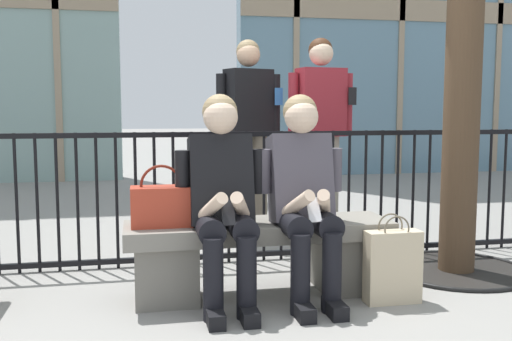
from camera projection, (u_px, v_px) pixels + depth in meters
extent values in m
plane|color=gray|center=(259.00, 294.00, 3.52)|extent=(60.00, 60.00, 0.00)
cube|color=gray|center=(259.00, 230.00, 3.48)|extent=(1.60, 0.44, 0.10)
cube|color=slate|center=(166.00, 271.00, 3.39)|extent=(0.36, 0.37, 0.35)
cube|color=slate|center=(347.00, 261.00, 3.62)|extent=(0.36, 0.37, 0.35)
cylinder|color=black|center=(208.00, 227.00, 3.23)|extent=(0.15, 0.40, 0.15)
cylinder|color=black|center=(213.00, 280.00, 3.06)|extent=(0.11, 0.11, 0.45)
cube|color=black|center=(215.00, 317.00, 3.03)|extent=(0.09, 0.22, 0.08)
cylinder|color=black|center=(240.00, 225.00, 3.27)|extent=(0.15, 0.40, 0.15)
cylinder|color=black|center=(247.00, 278.00, 3.10)|extent=(0.11, 0.11, 0.45)
cube|color=black|center=(249.00, 315.00, 3.06)|extent=(0.09, 0.22, 0.08)
cube|color=black|center=(220.00, 181.00, 3.36)|extent=(0.36, 0.30, 0.55)
cylinder|color=black|center=(182.00, 173.00, 3.31)|extent=(0.08, 0.08, 0.26)
cylinder|color=beige|center=(212.00, 208.00, 3.14)|extent=(0.16, 0.28, 0.20)
cylinder|color=black|center=(257.00, 171.00, 3.40)|extent=(0.08, 0.08, 0.26)
cylinder|color=beige|center=(241.00, 207.00, 3.18)|extent=(0.16, 0.28, 0.20)
cube|color=black|center=(228.00, 213.00, 3.10)|extent=(0.07, 0.10, 0.13)
sphere|color=beige|center=(221.00, 117.00, 3.30)|extent=(0.20, 0.20, 0.20)
sphere|color=#997F59|center=(220.00, 112.00, 3.33)|extent=(0.20, 0.20, 0.20)
cylinder|color=black|center=(291.00, 223.00, 3.33)|extent=(0.15, 0.40, 0.15)
cylinder|color=black|center=(300.00, 274.00, 3.16)|extent=(0.11, 0.11, 0.45)
cube|color=black|center=(303.00, 311.00, 3.12)|extent=(0.09, 0.22, 0.08)
cylinder|color=black|center=(321.00, 222.00, 3.36)|extent=(0.15, 0.40, 0.15)
cylinder|color=black|center=(332.00, 272.00, 3.20)|extent=(0.11, 0.11, 0.45)
cube|color=black|center=(335.00, 309.00, 3.16)|extent=(0.09, 0.22, 0.08)
cube|color=#4C4751|center=(300.00, 179.00, 3.46)|extent=(0.36, 0.30, 0.55)
cylinder|color=#4C4751|center=(264.00, 171.00, 3.41)|extent=(0.08, 0.08, 0.26)
cylinder|color=beige|center=(297.00, 205.00, 3.24)|extent=(0.16, 0.28, 0.20)
cylinder|color=#4C4751|center=(335.00, 170.00, 3.50)|extent=(0.08, 0.08, 0.26)
cylinder|color=beige|center=(324.00, 204.00, 3.27)|extent=(0.16, 0.28, 0.20)
cube|color=silver|center=(314.00, 210.00, 3.20)|extent=(0.07, 0.10, 0.13)
sphere|color=beige|center=(301.00, 117.00, 3.40)|extent=(0.20, 0.20, 0.20)
sphere|color=#997F59|center=(300.00, 112.00, 3.42)|extent=(0.20, 0.20, 0.20)
cube|color=#B23823|center=(162.00, 206.00, 3.34)|extent=(0.35, 0.18, 0.23)
torus|color=maroon|center=(161.00, 186.00, 3.33)|extent=(0.24, 0.02, 0.24)
cube|color=beige|center=(393.00, 267.00, 3.36)|extent=(0.32, 0.12, 0.42)
torus|color=#685E4C|center=(397.00, 229.00, 3.29)|extent=(0.16, 0.01, 0.16)
torus|color=#685E4C|center=(390.00, 226.00, 3.37)|extent=(0.16, 0.01, 0.16)
cylinder|color=gray|center=(308.00, 190.00, 4.85)|extent=(0.13, 0.13, 0.90)
cube|color=black|center=(309.00, 240.00, 4.86)|extent=(0.09, 0.22, 0.06)
cylinder|color=gray|center=(331.00, 189.00, 4.89)|extent=(0.13, 0.13, 0.90)
cube|color=black|center=(332.00, 239.00, 4.90)|extent=(0.09, 0.22, 0.06)
cube|color=maroon|center=(321.00, 102.00, 4.80)|extent=(0.41, 0.27, 0.56)
cylinder|color=maroon|center=(293.00, 105.00, 4.75)|extent=(0.08, 0.08, 0.52)
cylinder|color=maroon|center=(347.00, 105.00, 4.85)|extent=(0.08, 0.08, 0.52)
sphere|color=beige|center=(321.00, 53.00, 4.75)|extent=(0.20, 0.20, 0.20)
sphere|color=#472816|center=(320.00, 50.00, 4.77)|extent=(0.20, 0.20, 0.20)
cube|color=black|center=(352.00, 96.00, 4.74)|extent=(0.07, 0.01, 0.14)
cylinder|color=#6B6051|center=(237.00, 188.00, 4.97)|extent=(0.13, 0.13, 0.90)
cube|color=black|center=(238.00, 237.00, 4.98)|extent=(0.09, 0.22, 0.06)
cylinder|color=#6B6051|center=(260.00, 187.00, 5.01)|extent=(0.13, 0.13, 0.90)
cube|color=black|center=(261.00, 236.00, 5.02)|extent=(0.09, 0.22, 0.06)
cube|color=black|center=(248.00, 103.00, 4.92)|extent=(0.43, 0.33, 0.56)
cylinder|color=black|center=(221.00, 105.00, 4.87)|extent=(0.08, 0.08, 0.52)
cylinder|color=black|center=(275.00, 105.00, 4.97)|extent=(0.08, 0.08, 0.52)
sphere|color=#DBAD89|center=(248.00, 55.00, 4.87)|extent=(0.20, 0.20, 0.20)
sphere|color=#997F59|center=(248.00, 51.00, 4.89)|extent=(0.20, 0.20, 0.20)
cube|color=#2D6BB7|center=(279.00, 96.00, 4.86)|extent=(0.07, 0.01, 0.14)
cylinder|color=black|center=(17.00, 204.00, 3.93)|extent=(0.02, 0.02, 0.96)
cylinder|color=black|center=(37.00, 203.00, 3.95)|extent=(0.02, 0.02, 0.96)
cylinder|color=black|center=(58.00, 203.00, 3.98)|extent=(0.02, 0.02, 0.96)
cylinder|color=black|center=(78.00, 202.00, 4.01)|extent=(0.02, 0.02, 0.96)
cylinder|color=black|center=(97.00, 202.00, 4.03)|extent=(0.02, 0.02, 0.96)
cylinder|color=black|center=(117.00, 201.00, 4.06)|extent=(0.02, 0.02, 0.96)
cylinder|color=black|center=(136.00, 200.00, 4.08)|extent=(0.02, 0.02, 0.96)
cylinder|color=black|center=(155.00, 200.00, 4.11)|extent=(0.02, 0.02, 0.96)
cylinder|color=black|center=(174.00, 199.00, 4.14)|extent=(0.02, 0.02, 0.96)
cylinder|color=black|center=(192.00, 199.00, 4.16)|extent=(0.02, 0.02, 0.96)
cylinder|color=black|center=(211.00, 198.00, 4.19)|extent=(0.02, 0.02, 0.96)
cylinder|color=black|center=(229.00, 197.00, 4.22)|extent=(0.02, 0.02, 0.96)
cylinder|color=black|center=(246.00, 197.00, 4.24)|extent=(0.02, 0.02, 0.96)
cylinder|color=black|center=(264.00, 196.00, 4.27)|extent=(0.02, 0.02, 0.96)
cylinder|color=black|center=(281.00, 196.00, 4.30)|extent=(0.02, 0.02, 0.96)
cylinder|color=black|center=(299.00, 195.00, 4.32)|extent=(0.02, 0.02, 0.96)
cylinder|color=black|center=(315.00, 195.00, 4.35)|extent=(0.02, 0.02, 0.96)
cylinder|color=black|center=(332.00, 194.00, 4.37)|extent=(0.02, 0.02, 0.96)
cylinder|color=black|center=(349.00, 194.00, 4.40)|extent=(0.02, 0.02, 0.96)
cylinder|color=black|center=(365.00, 193.00, 4.43)|extent=(0.02, 0.02, 0.96)
cylinder|color=black|center=(381.00, 193.00, 4.45)|extent=(0.02, 0.02, 0.96)
cylinder|color=black|center=(397.00, 192.00, 4.48)|extent=(0.02, 0.02, 0.96)
cylinder|color=black|center=(413.00, 192.00, 4.51)|extent=(0.02, 0.02, 0.96)
cylinder|color=black|center=(429.00, 191.00, 4.53)|extent=(0.02, 0.02, 0.96)
cylinder|color=black|center=(444.00, 191.00, 4.56)|extent=(0.02, 0.02, 0.96)
cylinder|color=black|center=(459.00, 190.00, 4.59)|extent=(0.02, 0.02, 0.96)
cylinder|color=black|center=(474.00, 190.00, 4.61)|extent=(0.02, 0.02, 0.96)
cylinder|color=black|center=(489.00, 189.00, 4.64)|extent=(0.02, 0.02, 0.96)
cylinder|color=black|center=(504.00, 189.00, 4.67)|extent=(0.02, 0.02, 0.96)
cube|color=black|center=(238.00, 255.00, 4.28)|extent=(9.93, 0.04, 0.04)
cube|color=black|center=(237.00, 134.00, 4.18)|extent=(9.93, 0.04, 0.04)
cylinder|color=black|center=(456.00, 270.00, 4.03)|extent=(0.97, 0.97, 0.01)
torus|color=black|center=(456.00, 269.00, 4.03)|extent=(1.00, 1.00, 0.03)
cylinder|color=#4C3826|center=(465.00, 22.00, 3.85)|extent=(0.24, 0.24, 3.40)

